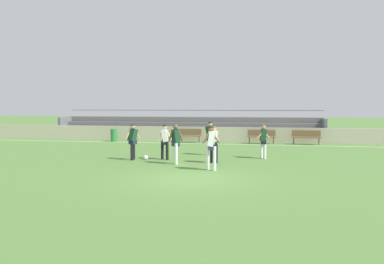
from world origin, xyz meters
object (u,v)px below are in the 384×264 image
at_px(player_dark_dropping_back, 176,140).
at_px(player_dark_overlapping, 210,135).
at_px(player_white_challenging, 214,141).
at_px(bench_near_bin, 188,134).
at_px(bench_far_right, 306,136).
at_px(player_white_deep_cover, 165,139).
at_px(player_dark_wide_right, 133,139).
at_px(soccer_ball, 146,158).
at_px(trash_bin, 114,135).
at_px(player_dark_pressing_high, 263,138).
at_px(bleacher_stand, 187,127).
at_px(player_white_wide_left, 211,144).
at_px(bench_near_wall_gap, 261,135).

distance_m(player_dark_dropping_back, player_dark_overlapping, 3.53).
bearing_deg(player_dark_overlapping, player_white_challenging, -77.49).
relative_size(bench_near_bin, player_dark_overlapping, 1.07).
xyz_separation_m(bench_far_right, player_white_deep_cover, (-6.89, -8.94, 0.41)).
height_order(player_dark_wide_right, soccer_ball, player_dark_wide_right).
bearing_deg(trash_bin, player_white_deep_cover, -54.87).
bearing_deg(bench_near_bin, player_dark_dropping_back, -80.65).
distance_m(bench_far_right, bench_near_bin, 7.74).
bearing_deg(player_white_deep_cover, player_dark_dropping_back, -57.26).
height_order(bench_near_bin, player_dark_overlapping, player_dark_overlapping).
bearing_deg(player_white_challenging, player_dark_pressing_high, 44.08).
bearing_deg(player_dark_wide_right, bleacher_stand, 90.84).
bearing_deg(soccer_ball, trash_bin, 120.38).
xyz_separation_m(bleacher_stand, bench_far_right, (8.47, -2.83, -0.36)).
bearing_deg(player_dark_dropping_back, bench_far_right, 59.46).
relative_size(player_dark_overlapping, player_white_wide_left, 0.98).
bearing_deg(player_dark_wide_right, trash_bin, 117.28).
xyz_separation_m(bench_near_wall_gap, soccer_ball, (-4.87, -9.28, -0.44)).
bearing_deg(player_dark_dropping_back, bleacher_stand, 100.47).
xyz_separation_m(bench_near_wall_gap, player_white_deep_cover, (-4.06, -8.94, 0.41)).
height_order(player_dark_pressing_high, player_dark_wide_right, player_dark_wide_right).
bearing_deg(bench_near_wall_gap, player_dark_pressing_high, -87.36).
height_order(bleacher_stand, player_dark_dropping_back, bleacher_stand).
relative_size(bench_far_right, player_white_wide_left, 1.05).
xyz_separation_m(bench_far_right, soccer_ball, (-7.70, -9.28, -0.44)).
relative_size(bench_near_bin, player_white_wide_left, 1.05).
bearing_deg(player_white_wide_left, trash_bin, 127.45).
bearing_deg(player_white_wide_left, player_white_challenging, 95.52).
height_order(player_dark_dropping_back, soccer_ball, player_dark_dropping_back).
distance_m(bench_near_wall_gap, player_white_wide_left, 11.71).
bearing_deg(player_dark_overlapping, player_white_deep_cover, -130.16).
bearing_deg(player_dark_dropping_back, player_white_wide_left, -37.99).
distance_m(bench_near_bin, soccer_ball, 9.29).
xyz_separation_m(bench_far_right, player_dark_wide_right, (-8.29, -9.36, 0.43)).
bearing_deg(player_white_deep_cover, player_white_challenging, -15.91).
bearing_deg(soccer_ball, player_dark_wide_right, -172.36).
relative_size(trash_bin, player_dark_overlapping, 0.52).
height_order(player_dark_wide_right, player_white_wide_left, player_white_wide_left).
xyz_separation_m(player_white_challenging, soccer_ball, (-3.19, 0.34, -0.84)).
bearing_deg(player_white_challenging, player_white_wide_left, -84.48).
relative_size(player_dark_pressing_high, soccer_ball, 7.31).
height_order(bench_near_bin, player_dark_pressing_high, player_dark_pressing_high).
bearing_deg(bench_near_wall_gap, player_dark_dropping_back, -107.43).
bearing_deg(bleacher_stand, player_dark_overlapping, -70.94).
distance_m(bench_far_right, player_white_challenging, 10.63).
height_order(bleacher_stand, player_dark_pressing_high, bleacher_stand).
relative_size(bench_far_right, bench_near_wall_gap, 1.00).
relative_size(bench_near_wall_gap, player_dark_wide_right, 1.09).
height_order(player_white_deep_cover, player_dark_pressing_high, player_white_deep_cover).
bearing_deg(player_dark_pressing_high, soccer_ball, -162.71).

